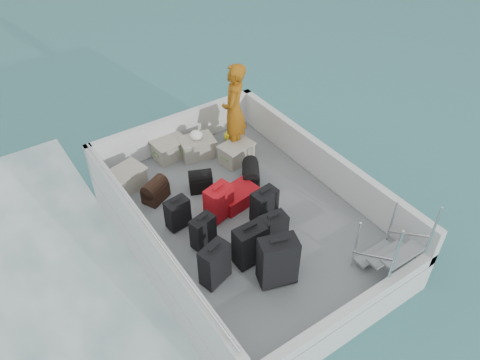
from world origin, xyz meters
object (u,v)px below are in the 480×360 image
object	(u,v)px
suitcase_1	(203,232)
suitcase_6	(273,231)
suitcase_2	(178,214)
crate_2	(197,148)
suitcase_8	(237,197)
crate_3	(236,154)
passenger	(234,111)
suitcase_3	(278,262)
suitcase_4	(250,246)
suitcase_0	(215,265)
suitcase_5	(219,203)
crate_0	(127,180)
suitcase_7	(264,206)
crate_1	(170,150)

from	to	relation	value
suitcase_1	suitcase_6	distance (m)	1.08
suitcase_2	crate_2	xyz separation A→B (m)	(1.23, 1.50, -0.09)
suitcase_8	crate_3	xyz separation A→B (m)	(0.66, 1.00, 0.04)
crate_2	passenger	size ratio (longest dim) A/B	0.33
suitcase_3	suitcase_4	size ratio (longest dim) A/B	1.19
suitcase_0	suitcase_8	world-z (taller)	suitcase_0
suitcase_6	suitcase_8	distance (m)	1.13
suitcase_2	passenger	size ratio (longest dim) A/B	0.29
suitcase_0	suitcase_3	xyz separation A→B (m)	(0.74, -0.50, 0.07)
suitcase_1	suitcase_8	size ratio (longest dim) A/B	0.82
suitcase_2	passenger	distance (m)	2.35
suitcase_1	suitcase_5	world-z (taller)	suitcase_5
suitcase_6	crate_0	size ratio (longest dim) A/B	0.95
suitcase_2	suitcase_1	bearing A→B (deg)	-84.91
suitcase_7	crate_1	distance (m)	2.46
suitcase_5	crate_1	xyz separation A→B (m)	(0.10, 1.94, -0.14)
suitcase_6	crate_3	world-z (taller)	suitcase_6
crate_0	crate_2	xyz separation A→B (m)	(1.53, 0.13, -0.00)
crate_0	crate_3	xyz separation A→B (m)	(2.07, -0.44, -0.01)
suitcase_1	suitcase_3	size ratio (longest dim) A/B	0.70
suitcase_3	suitcase_7	world-z (taller)	suitcase_3
suitcase_7	suitcase_6	bearing A→B (deg)	-119.20
suitcase_8	suitcase_5	bearing A→B (deg)	97.02
suitcase_1	crate_1	distance (m)	2.43
passenger	crate_0	bearing A→B (deg)	-51.45
suitcase_6	crate_2	world-z (taller)	suitcase_6
suitcase_1	suitcase_4	bearing A→B (deg)	-72.41
crate_0	crate_3	bearing A→B (deg)	-12.09
suitcase_3	passenger	bearing A→B (deg)	85.18
suitcase_4	crate_0	world-z (taller)	suitcase_4
passenger	suitcase_5	bearing A→B (deg)	1.16
suitcase_8	suitcase_4	bearing A→B (deg)	145.82
crate_0	crate_2	bearing A→B (deg)	4.78
suitcase_6	crate_3	bearing A→B (deg)	76.64
crate_1	passenger	world-z (taller)	passenger
suitcase_3	suitcase_8	size ratio (longest dim) A/B	1.17
passenger	suitcase_7	bearing A→B (deg)	23.48
suitcase_7	crate_3	world-z (taller)	suitcase_7
suitcase_6	passenger	world-z (taller)	passenger
suitcase_0	passenger	xyz separation A→B (m)	(1.99, 2.49, 0.60)
crate_1	passenger	distance (m)	1.47
suitcase_3	passenger	world-z (taller)	passenger
suitcase_4	crate_3	world-z (taller)	suitcase_4
suitcase_6	suitcase_7	distance (m)	0.57
crate_3	suitcase_3	bearing A→B (deg)	-112.30
suitcase_1	crate_3	distance (m)	2.24
suitcase_3	crate_2	bearing A→B (deg)	97.95
suitcase_5	crate_1	bearing A→B (deg)	71.95
suitcase_0	suitcase_4	size ratio (longest dim) A/B	0.99
passenger	crate_3	bearing A→B (deg)	16.19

